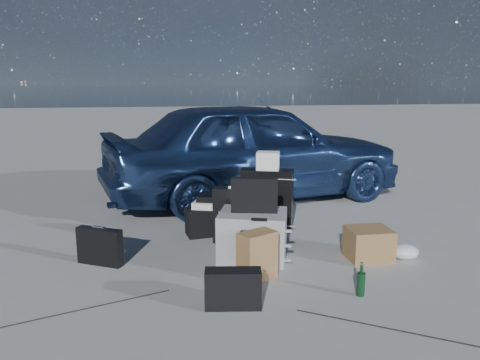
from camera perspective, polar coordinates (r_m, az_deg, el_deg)
name	(u,v)px	position (r m, az deg, el deg)	size (l,w,h in m)	color
ground	(244,273)	(4.16, 0.50, -11.29)	(60.00, 60.00, 0.00)	#9D9E99
car	(254,150)	(6.57, 1.73, 3.72)	(1.68, 4.18, 1.42)	#304E87
pelican_case	(253,235)	(4.43, 1.56, -6.74)	(0.62, 0.50, 0.45)	gray
laptop_bag	(254,195)	(4.33, 1.76, -1.85)	(0.43, 0.11, 0.32)	black
briefcase	(100,246)	(4.47, -16.72, -7.77)	(0.44, 0.10, 0.34)	black
suitcase_left	(234,215)	(4.86, -0.68, -4.24)	(0.44, 0.16, 0.58)	black
suitcase_right	(267,200)	(5.25, 3.30, -2.41)	(0.57, 0.21, 0.69)	black
white_carton	(268,161)	(5.16, 3.43, 2.35)	(0.25, 0.20, 0.20)	white
duffel_bag	(214,221)	(5.14, -3.19, -4.97)	(0.60, 0.26, 0.30)	black
flat_box_white	(214,204)	(5.10, -3.20, -2.94)	(0.42, 0.31, 0.07)	white
flat_box_black	(212,198)	(5.08, -3.43, -2.20)	(0.30, 0.22, 0.06)	black
kraft_bag	(257,256)	(3.98, 2.11, -9.20)	(0.31, 0.19, 0.41)	#A37F47
cardboard_box	(368,244)	(4.59, 15.39, -7.49)	(0.39, 0.34, 0.29)	#9A7043
plastic_bag	(404,251)	(4.71, 19.41, -8.22)	(0.26, 0.23, 0.15)	silver
messenger_bag	(233,289)	(3.53, -0.85, -13.11)	(0.41, 0.16, 0.29)	black
green_bottle	(361,280)	(3.82, 14.54, -11.73)	(0.06, 0.06, 0.26)	black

